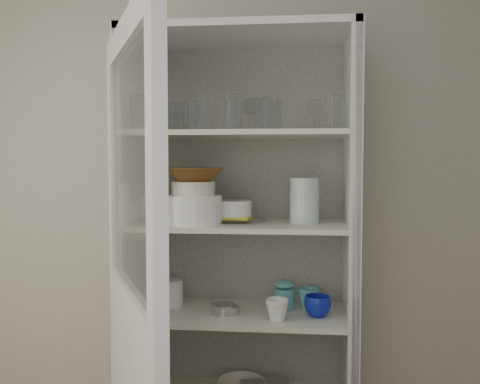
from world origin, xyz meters
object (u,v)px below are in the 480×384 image
Objects in this scene: plate_stack_back at (158,207)px; measuring_cups at (223,309)px; goblet_3 at (314,114)px; mug_white at (277,310)px; goblet_1 at (254,114)px; teal_jar at (284,296)px; pantry_cabinet at (241,290)px; white_ramekin at (234,208)px; goblet_2 at (250,114)px; grey_bowl_stack at (304,200)px; cupboard_door at (133,358)px; yellow_trivet at (234,217)px; mug_teal at (309,298)px; white_canister at (172,293)px; terracotta_bowl at (193,175)px; glass_platter at (234,220)px; plate_stack_front at (193,210)px; mug_blue at (317,306)px; cream_bowl at (193,188)px; goblet_0 at (183,117)px.

plate_stack_back reaches higher than measuring_cups.
goblet_3 reaches higher than mug_white.
teal_jar is at bearing -23.02° from goblet_1.
pantry_cabinet is 0.39m from white_ramekin.
goblet_2 reaches higher than grey_bowl_stack.
cupboard_door reaches higher than yellow_trivet.
pantry_cabinet reaches higher than mug_teal.
mug_white is 0.52m from white_canister.
yellow_trivet reaches higher than teal_jar.
goblet_1 is 0.89m from measuring_cups.
terracotta_bowl is at bearing -149.80° from yellow_trivet.
pantry_cabinet is at bearing 129.91° from cupboard_door.
goblet_2 reaches higher than white_ramekin.
mug_white is at bearing -36.78° from glass_platter.
goblet_2 is 0.50m from glass_platter.
goblet_2 is at bearing 60.07° from glass_platter.
yellow_trivet is at bearing -170.86° from goblet_3.
plate_stack_front is at bearing -161.73° from teal_jar.
mug_teal is (-0.03, 0.12, 0.00)m from mug_blue.
goblet_3 is at bearing 49.14° from mug_teal.
measuring_cups is (-0.36, -0.06, -0.48)m from grey_bowl_stack.
glass_platter is (0.17, 0.10, -0.21)m from terracotta_bowl.
goblet_3 is at bearing 16.41° from cream_bowl.
white_ramekin is at bearing -15.45° from goblet_0.
terracotta_bowl is at bearing -167.45° from measuring_cups.
yellow_trivet is 0.43m from teal_jar.
measuring_cups is (-0.38, -0.11, -0.03)m from mug_teal.
teal_jar is at bearing 1.38° from white_canister.
grey_bowl_stack reaches higher than teal_jar.
grey_bowl_stack is (-0.04, -0.07, -0.38)m from goblet_3.
pantry_cabinet is 11.59× the size of goblet_2.
cupboard_door is 17.62× the size of teal_jar.
white_ramekin is (-0.06, -0.11, -0.43)m from goblet_2.
cupboard_door is 0.99m from grey_bowl_stack.
cream_bowl is at bearing -168.66° from mug_blue.
mug_teal is (0.50, 0.14, -0.57)m from terracotta_bowl.
grey_bowl_stack is 1.73× the size of mug_blue.
pantry_cabinet is at bearing 59.17° from measuring_cups.
white_ramekin is (0.38, -0.12, 0.01)m from plate_stack_back.
white_canister is at bearing -168.90° from goblet_1.
plate_stack_front is 1.32× the size of cream_bowl.
plate_stack_back is 1.97× the size of mug_white.
goblet_0 reaches higher than cream_bowl.
white_ramekin is at bearing 177.83° from mug_blue.
goblet_3 is 0.57× the size of glass_platter.
plate_stack_front is (-0.19, -0.15, 0.38)m from pantry_cabinet.
measuring_cups is at bearing -170.72° from grey_bowl_stack.
plate_stack_back reaches higher than mug_teal.
glass_platter is at bearing 30.20° from cream_bowl.
mug_teal is at bearing 15.73° from terracotta_bowl.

